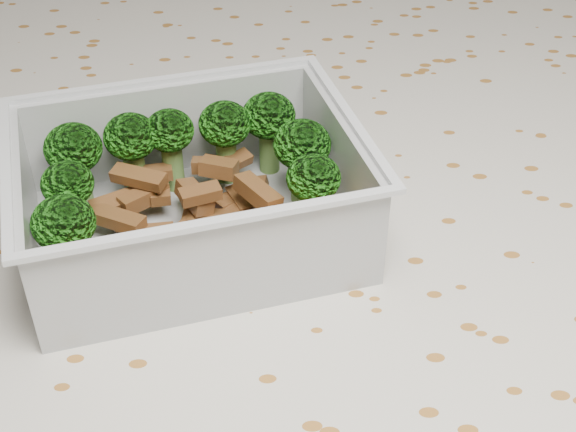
{
  "coord_description": "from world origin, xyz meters",
  "views": [
    {
      "loc": [
        -0.01,
        -0.36,
        1.07
      ],
      "look_at": [
        0.01,
        0.01,
        0.78
      ],
      "focal_mm": 50.0,
      "sensor_mm": 36.0,
      "label": 1
    }
  ],
  "objects": [
    {
      "name": "sausage",
      "position": [
        -0.04,
        -0.02,
        0.78
      ],
      "size": [
        0.16,
        0.08,
        0.03
      ],
      "color": "#BC5C13",
      "rests_on": "lunch_container"
    },
    {
      "name": "dining_table",
      "position": [
        0.0,
        0.0,
        0.67
      ],
      "size": [
        1.4,
        0.9,
        0.75
      ],
      "color": "brown",
      "rests_on": "ground"
    },
    {
      "name": "tablecloth",
      "position": [
        0.0,
        0.0,
        0.72
      ],
      "size": [
        1.46,
        0.96,
        0.19
      ],
      "color": "beige",
      "rests_on": "dining_table"
    },
    {
      "name": "meat_pile",
      "position": [
        -0.06,
        0.03,
        0.77
      ],
      "size": [
        0.12,
        0.09,
        0.03
      ],
      "color": "brown",
      "rests_on": "lunch_container"
    },
    {
      "name": "lunch_container",
      "position": [
        -0.05,
        0.02,
        0.78
      ],
      "size": [
        0.23,
        0.2,
        0.07
      ],
      "color": "silver",
      "rests_on": "tablecloth"
    },
    {
      "name": "broccoli_florets",
      "position": [
        -0.06,
        0.04,
        0.8
      ],
      "size": [
        0.18,
        0.14,
        0.06
      ],
      "color": "#608C3F",
      "rests_on": "lunch_container"
    }
  ]
}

